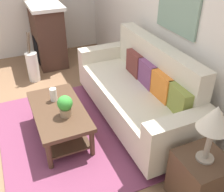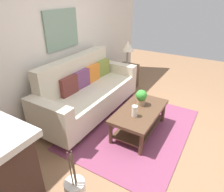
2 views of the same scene
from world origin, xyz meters
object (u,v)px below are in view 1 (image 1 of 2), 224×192
throw_pillow_maroon (135,63)px  couch (138,92)px  tabletop_vase (53,95)px  table_lamp (215,120)px  coffee_table (59,116)px  throw_pillow_plum (148,74)px  floor_vase (33,67)px  throw_pillow_olive (179,101)px  throw_pillow_orange (162,86)px  fireplace (47,34)px  framed_painting (178,5)px  potted_plant_tabletop (65,105)px  side_table (199,179)px

throw_pillow_maroon → couch: bearing=-20.1°
tabletop_vase → table_lamp: table_lamp is taller
couch → tabletop_vase: bearing=-103.6°
throw_pillow_maroon → coffee_table: 1.29m
throw_pillow_plum → coffee_table: (-0.06, -1.21, -0.37)m
floor_vase → couch: bearing=33.6°
couch → throw_pillow_olive: (0.69, 0.13, 0.25)m
throw_pillow_maroon → table_lamp: (1.75, -0.23, 0.31)m
throw_pillow_orange → table_lamp: table_lamp is taller
floor_vase → throw_pillow_maroon: bearing=42.7°
coffee_table → fireplace: fireplace is taller
fireplace → framed_painting: 2.78m
throw_pillow_olive → potted_plant_tabletop: (-0.58, -1.15, -0.11)m
fireplace → coffee_table: bearing=-9.5°
throw_pillow_maroon → table_lamp: bearing=-7.5°
throw_pillow_olive → coffee_table: throw_pillow_olive is taller
throw_pillow_olive → tabletop_vase: bearing=-128.3°
throw_pillow_orange → throw_pillow_plum: bearing=180.0°
throw_pillow_orange → fireplace: size_ratio=0.31×
throw_pillow_orange → throw_pillow_maroon: bearing=180.0°
coffee_table → throw_pillow_plum: bearing=87.3°
side_table → throw_pillow_plum: bearing=170.7°
coffee_table → fireplace: size_ratio=0.95×
framed_painting → throw_pillow_olive: bearing=-26.3°
potted_plant_tabletop → side_table: (1.30, 0.92, -0.29)m
throw_pillow_orange → potted_plant_tabletop: bearing=-101.6°
throw_pillow_maroon → table_lamp: 1.79m
throw_pillow_olive → fireplace: 3.14m
potted_plant_tabletop → framed_painting: framed_painting is taller
throw_pillow_olive → fireplace: bearing=-164.8°
throw_pillow_plum → tabletop_vase: size_ratio=2.10×
throw_pillow_maroon → floor_vase: throw_pillow_maroon is taller
potted_plant_tabletop → fireplace: bearing=172.5°
couch → side_table: 1.42m
throw_pillow_olive → throw_pillow_orange: bearing=180.0°
throw_pillow_olive → table_lamp: (0.72, -0.23, 0.31)m
couch → throw_pillow_maroon: size_ratio=6.15×
potted_plant_tabletop → throw_pillow_maroon: bearing=111.5°
throw_pillow_orange → throw_pillow_olive: same height
floor_vase → framed_painting: (1.71, 1.60, 1.26)m
throw_pillow_orange → tabletop_vase: size_ratio=2.10×
throw_pillow_plum → throw_pillow_orange: bearing=0.0°
throw_pillow_plum → coffee_table: size_ratio=0.33×
throw_pillow_olive → coffee_table: (-0.75, -1.21, -0.37)m
potted_plant_tabletop → floor_vase: bearing=-176.6°
tabletop_vase → table_lamp: (1.67, 0.98, 0.48)m
fireplace → framed_painting: framed_painting is taller
tabletop_vase → potted_plant_tabletop: 0.38m
table_lamp → fireplace: 3.82m
framed_painting → table_lamp: bearing=-22.1°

